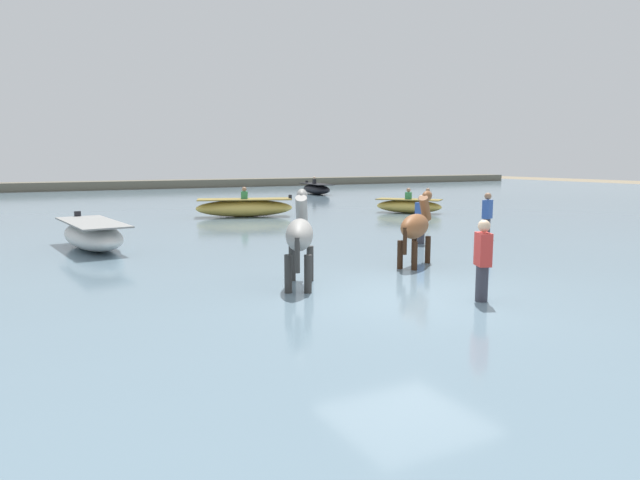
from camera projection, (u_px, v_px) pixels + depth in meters
name	position (u px, v px, depth m)	size (l,w,h in m)	color
ground_plane	(407.00, 313.00, 9.66)	(120.00, 120.00, 0.00)	#84755B
water_surface	(221.00, 235.00, 18.39)	(90.00, 90.00, 0.29)	slate
horse_lead_grey	(300.00, 237.00, 10.33)	(1.20, 1.77, 2.02)	gray
horse_trailing_chestnut	(416.00, 228.00, 12.34)	(1.59, 1.23, 1.88)	brown
boat_near_port	(93.00, 235.00, 14.67)	(1.61, 3.61, 0.85)	silver
boat_far_inshore	(316.00, 189.00, 37.70)	(1.61, 3.97, 1.16)	black
boat_mid_channel	(409.00, 206.00, 24.51)	(2.59, 2.82, 1.08)	gold
boat_far_offshore	(245.00, 208.00, 22.92)	(4.05, 2.38, 1.20)	gold
person_onlooker_right	(421.00, 223.00, 15.59)	(0.23, 0.34, 1.63)	#383842
person_wading_mid	(482.00, 267.00, 9.23)	(0.31, 0.37, 1.63)	#383842
person_wading_close	(487.00, 219.00, 16.54)	(0.37, 0.31, 1.63)	#383842
far_shoreline	(102.00, 187.00, 43.25)	(80.00, 2.40, 0.93)	#605B4C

